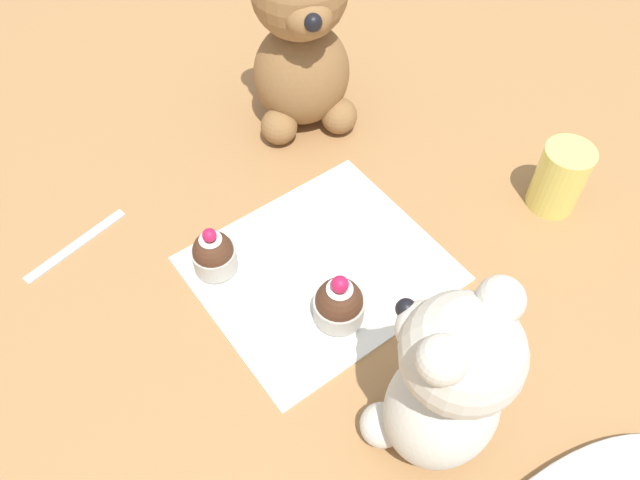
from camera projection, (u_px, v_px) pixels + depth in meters
The scene contains 8 objects.
ground_plane at pixel (320, 269), 0.72m from camera, with size 4.00×4.00×0.00m, color #9E7042.
knitted_placemat at pixel (320, 268), 0.72m from camera, with size 0.27×0.23×0.01m, color silver.
teddy_bear_cream at pixel (446, 384), 0.52m from camera, with size 0.12×0.12×0.22m.
teddy_bear_tan at pixel (301, 41), 0.78m from camera, with size 0.16×0.15×0.26m.
cupcake_near_cream_bear at pixel (339, 303), 0.66m from camera, with size 0.06×0.06×0.07m.
cupcake_near_tan_bear at pixel (214, 254), 0.70m from camera, with size 0.05×0.05×0.07m.
juice_glass at pixel (560, 178), 0.75m from camera, with size 0.06×0.06×0.09m, color #EADB66.
teaspoon at pixel (76, 245), 0.74m from camera, with size 0.14×0.01×0.01m, color silver.
Camera 1 is at (0.24, 0.33, 0.59)m, focal length 35.00 mm.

